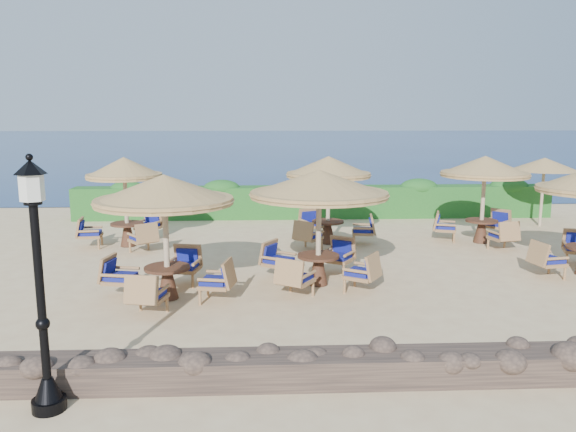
{
  "coord_description": "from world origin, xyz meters",
  "views": [
    {
      "loc": [
        -1.95,
        -13.79,
        3.84
      ],
      "look_at": [
        -1.31,
        0.35,
        1.3
      ],
      "focal_mm": 35.0,
      "sensor_mm": 36.0,
      "label": 1
    }
  ],
  "objects": [
    {
      "name": "ground",
      "position": [
        0.0,
        0.0,
        0.0
      ],
      "size": [
        120.0,
        120.0,
        0.0
      ],
      "primitive_type": "plane",
      "color": "#D9BC8A",
      "rests_on": "ground"
    },
    {
      "name": "sea",
      "position": [
        0.0,
        70.0,
        0.0
      ],
      "size": [
        160.0,
        160.0,
        0.0
      ],
      "primitive_type": "plane",
      "color": "#0C2051",
      "rests_on": "ground"
    },
    {
      "name": "hedge",
      "position": [
        0.0,
        7.2,
        0.6
      ],
      "size": [
        18.0,
        0.9,
        1.2
      ],
      "primitive_type": "cube",
      "color": "#19501B",
      "rests_on": "ground"
    },
    {
      "name": "stone_wall",
      "position": [
        0.0,
        -6.2,
        0.22
      ],
      "size": [
        15.0,
        0.65,
        0.44
      ],
      "primitive_type": "cube",
      "color": "brown",
      "rests_on": "ground"
    },
    {
      "name": "lamp_post",
      "position": [
        -4.8,
        -6.8,
        1.55
      ],
      "size": [
        0.44,
        0.44,
        3.31
      ],
      "color": "black",
      "rests_on": "ground"
    },
    {
      "name": "extra_parasol",
      "position": [
        7.8,
        5.2,
        2.17
      ],
      "size": [
        2.3,
        2.3,
        2.41
      ],
      "color": "tan",
      "rests_on": "ground"
    },
    {
      "name": "cafe_set_0",
      "position": [
        -3.98,
        -2.26,
        1.85
      ],
      "size": [
        2.9,
        2.9,
        2.65
      ],
      "color": "tan",
      "rests_on": "ground"
    },
    {
      "name": "cafe_set_1",
      "position": [
        -0.7,
        -1.4,
        1.9
      ],
      "size": [
        3.15,
        3.15,
        2.65
      ],
      "color": "tan",
      "rests_on": "ground"
    },
    {
      "name": "cafe_set_3",
      "position": [
        -5.99,
        2.71,
        1.74
      ],
      "size": [
        2.55,
        2.76,
        2.65
      ],
      "color": "tan",
      "rests_on": "ground"
    },
    {
      "name": "cafe_set_4",
      "position": [
        0.0,
        2.79,
        1.85
      ],
      "size": [
        2.71,
        2.75,
        2.65
      ],
      "color": "tan",
      "rests_on": "ground"
    },
    {
      "name": "cafe_set_5",
      "position": [
        4.7,
        2.71,
        1.87
      ],
      "size": [
        2.75,
        2.76,
        2.65
      ],
      "color": "tan",
      "rests_on": "ground"
    }
  ]
}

